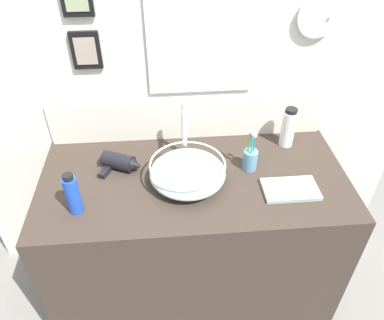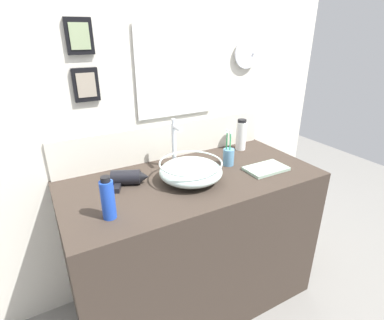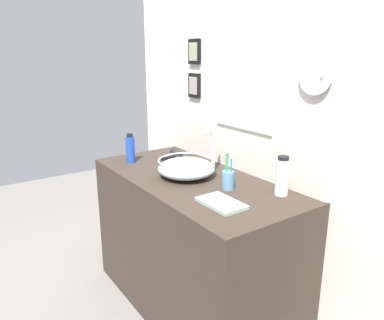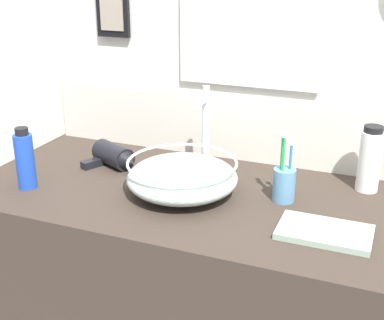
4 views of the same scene
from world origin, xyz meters
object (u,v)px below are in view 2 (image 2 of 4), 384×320
spray_bottle (241,135)px  hand_towel (266,169)px  glass_bowl_sink (191,171)px  hair_drier (129,178)px  soap_dispenser (108,199)px  toothbrush_cup (229,156)px  faucet (174,141)px

spray_bottle → hand_towel: 0.34m
spray_bottle → glass_bowl_sink: bearing=-154.7°
hair_drier → soap_dispenser: bearing=-123.3°
spray_bottle → soap_dispenser: bearing=-159.0°
glass_bowl_sink → hand_towel: size_ratio=1.40×
hand_towel → toothbrush_cup: bearing=131.9°
faucet → spray_bottle: size_ratio=1.41×
glass_bowl_sink → hair_drier: bearing=158.3°
faucet → spray_bottle: faucet is taller
hair_drier → hand_towel: size_ratio=0.88×
toothbrush_cup → soap_dispenser: 0.75m
toothbrush_cup → soap_dispenser: bearing=-164.9°
hair_drier → soap_dispenser: (-0.16, -0.24, 0.05)m
faucet → soap_dispenser: 0.54m
toothbrush_cup → faucet: bearing=157.9°
glass_bowl_sink → faucet: faucet is taller
toothbrush_cup → spray_bottle: size_ratio=1.06×
hand_towel → soap_dispenser: bearing=-177.5°
glass_bowl_sink → hair_drier: glass_bowl_sink is taller
faucet → soap_dispenser: bearing=-145.3°
soap_dispenser → spray_bottle: bearing=21.0°
glass_bowl_sink → toothbrush_cup: size_ratio=1.52×
spray_bottle → hand_towel: spray_bottle is taller
toothbrush_cup → hair_drier: bearing=175.3°
hair_drier → hand_towel: hair_drier is taller
hair_drier → glass_bowl_sink: bearing=-21.7°
glass_bowl_sink → faucet: (-0.00, 0.18, 0.10)m
soap_dispenser → toothbrush_cup: bearing=15.1°
soap_dispenser → hand_towel: 0.87m
soap_dispenser → hand_towel: soap_dispenser is taller
faucet → soap_dispenser: faucet is taller
faucet → hair_drier: (-0.29, -0.07, -0.12)m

